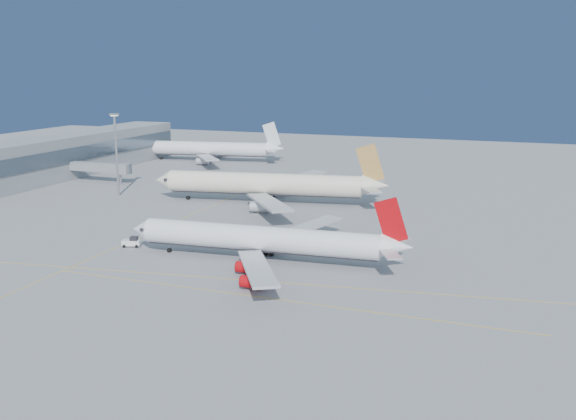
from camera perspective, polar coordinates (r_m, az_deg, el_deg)
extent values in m
plane|color=slate|center=(126.71, -1.07, -5.54)|extent=(500.00, 500.00, 0.00)
cube|color=gray|center=(255.30, -18.42, 4.80)|extent=(18.00, 110.00, 15.00)
cube|color=#3F4C59|center=(249.47, -16.79, 5.08)|extent=(0.40, 107.80, 5.00)
cube|color=gray|center=(233.26, -16.52, 3.66)|extent=(22.00, 3.00, 3.00)
cylinder|color=gray|center=(228.40, -14.67, 2.93)|extent=(0.70, 0.70, 5.20)
cube|color=gray|center=(226.86, -14.29, 3.55)|extent=(3.20, 3.60, 3.40)
cube|color=gold|center=(112.69, -1.32, -7.90)|extent=(90.00, 0.18, 0.02)
cube|color=gold|center=(121.44, -2.11, -6.37)|extent=(118.86, 16.88, 0.02)
cube|color=gold|center=(169.74, -9.96, -1.01)|extent=(0.18, 140.00, 0.02)
cylinder|color=white|center=(133.13, -2.58, -2.54)|extent=(50.80, 8.87, 5.24)
cone|color=white|center=(144.04, -12.90, -1.68)|extent=(4.43, 5.52, 5.24)
cone|color=white|center=(126.96, 9.68, -3.22)|extent=(6.66, 5.42, 4.97)
cube|color=black|center=(143.10, -12.31, -1.52)|extent=(1.80, 5.07, 0.63)
cube|color=#B7B7BC|center=(118.82, -2.77, -5.16)|extent=(17.17, 24.98, 0.50)
cube|color=#B7B7BC|center=(145.75, 0.99, -1.77)|extent=(14.07, 26.03, 0.50)
cube|color=#B3070D|center=(125.83, 9.15, -0.96)|extent=(6.95, 0.91, 9.55)
cylinder|color=gray|center=(141.84, -10.53, -3.12)|extent=(0.22, 0.22, 2.08)
cylinder|color=black|center=(142.12, -10.51, -3.52)|extent=(1.04, 0.70, 0.99)
cylinder|color=gray|center=(130.36, -2.72, -4.32)|extent=(0.29, 0.29, 2.08)
cylinder|color=black|center=(130.67, -2.71, -4.76)|extent=(1.05, 0.88, 0.99)
cylinder|color=gray|center=(137.09, -1.71, -3.46)|extent=(0.29, 0.29, 2.08)
cylinder|color=black|center=(137.38, -1.71, -3.87)|extent=(1.05, 0.88, 0.99)
cylinder|color=#B3070D|center=(124.73, -3.64, -5.11)|extent=(4.49, 2.56, 2.26)
cylinder|color=#B3070D|center=(116.49, -3.18, -6.41)|extent=(4.49, 2.56, 2.26)
cylinder|color=#B3070D|center=(142.80, -0.92, -2.78)|extent=(4.49, 2.56, 2.26)
cylinder|color=#B3070D|center=(149.07, 1.38, -2.12)|extent=(4.49, 2.56, 2.26)
cylinder|color=beige|center=(189.36, -2.17, 2.35)|extent=(57.95, 15.83, 6.33)
cone|color=beige|center=(198.69, -11.00, 2.61)|extent=(5.98, 7.07, 6.33)
cone|color=beige|center=(184.72, 7.78, 2.19)|extent=(8.66, 7.22, 6.01)
cube|color=black|center=(197.80, -10.44, 2.79)|extent=(2.75, 6.22, 0.78)
cube|color=#B7B7BC|center=(171.85, -1.73, 0.70)|extent=(22.72, 28.60, 0.61)
cube|color=#B7B7BC|center=(205.39, 0.39, 2.68)|extent=(14.27, 31.42, 0.61)
cube|color=#B27C42|center=(183.81, 7.32, 4.11)|extent=(8.50, 1.91, 11.74)
cylinder|color=gray|center=(196.69, -8.89, 1.46)|extent=(0.27, 0.27, 2.55)
cylinder|color=black|center=(196.94, -8.88, 1.09)|extent=(1.33, 0.97, 1.22)
cylinder|color=gray|center=(185.55, -2.13, 0.93)|extent=(0.36, 0.36, 2.55)
cylinder|color=black|center=(185.81, -2.13, 0.55)|extent=(1.37, 1.19, 1.22)
cylinder|color=gray|center=(194.14, -1.54, 1.46)|extent=(0.36, 0.36, 2.55)
cylinder|color=black|center=(194.39, -1.54, 1.09)|extent=(1.37, 1.19, 1.22)
cylinder|color=#B7B7BC|center=(175.95, -2.51, 0.28)|extent=(5.71, 3.62, 2.77)
cylinder|color=#B7B7BC|center=(203.36, -0.65, 1.98)|extent=(5.71, 3.62, 2.77)
cylinder|color=white|center=(276.72, -7.15, 5.44)|extent=(52.09, 14.59, 5.81)
cone|color=white|center=(286.53, -12.56, 5.49)|extent=(5.59, 6.52, 5.81)
cone|color=white|center=(269.15, -1.12, 5.47)|extent=(8.10, 6.68, 5.52)
cube|color=black|center=(285.69, -12.20, 5.61)|extent=(2.58, 5.72, 0.73)
cube|color=#B7B7BC|center=(260.62, -7.19, 4.65)|extent=(20.73, 25.83, 0.57)
cube|color=#B7B7BC|center=(290.50, -5.31, 5.51)|extent=(12.92, 28.39, 0.57)
cube|color=silver|center=(268.81, -1.46, 6.70)|extent=(7.94, 1.82, 10.97)
cylinder|color=gray|center=(284.33, -11.24, 4.78)|extent=(0.25, 0.25, 2.39)
cylinder|color=black|center=(284.49, -11.23, 4.54)|extent=(1.25, 0.91, 1.14)
cylinder|color=gray|center=(272.95, -7.19, 4.60)|extent=(0.33, 0.33, 2.39)
cylinder|color=black|center=(273.12, -7.18, 4.35)|extent=(1.28, 1.11, 1.14)
cylinder|color=gray|center=(280.78, -6.68, 4.84)|extent=(0.33, 0.33, 2.39)
cylinder|color=black|center=(280.95, -6.67, 4.59)|extent=(1.28, 1.11, 1.14)
cylinder|color=#B7B7BC|center=(264.43, -7.60, 4.32)|extent=(5.35, 3.41, 2.59)
cylinder|color=#B7B7BC|center=(288.89, -6.01, 5.07)|extent=(5.35, 3.41, 2.59)
cube|color=white|center=(148.24, -13.74, -2.83)|extent=(4.46, 3.18, 1.21)
cube|color=black|center=(147.84, -13.54, -2.50)|extent=(2.07, 2.13, 0.91)
cylinder|color=black|center=(147.80, -14.37, -3.14)|extent=(0.78, 0.56, 0.71)
cylinder|color=black|center=(149.76, -14.14, -2.92)|extent=(0.78, 0.56, 0.71)
cylinder|color=black|center=(147.03, -13.31, -3.16)|extent=(0.78, 0.56, 0.71)
cylinder|color=black|center=(148.99, -13.10, -2.94)|extent=(0.78, 0.56, 0.71)
cylinder|color=gray|center=(206.16, -15.00, 4.69)|extent=(0.70, 0.70, 25.06)
cube|color=gray|center=(204.88, -15.20, 8.22)|extent=(2.21, 2.21, 0.50)
cube|color=white|center=(204.91, -15.19, 8.11)|extent=(1.60, 1.60, 0.25)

